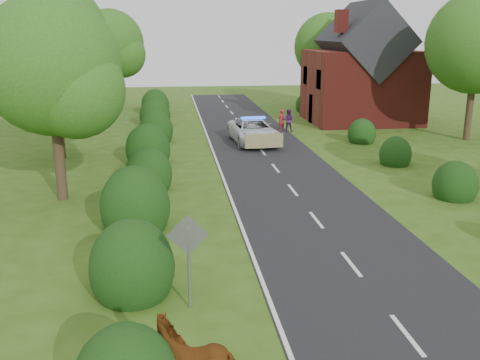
{
  "coord_description": "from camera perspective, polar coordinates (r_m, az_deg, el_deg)",
  "views": [
    {
      "loc": [
        -5.33,
        -10.5,
        6.89
      ],
      "look_at": [
        -2.73,
        9.4,
        1.3
      ],
      "focal_mm": 40.0,
      "sensor_mm": 36.0,
      "label": 1
    }
  ],
  "objects": [
    {
      "name": "ground",
      "position": [
        13.64,
        17.37,
        -15.55
      ],
      "size": [
        120.0,
        120.0,
        0.0
      ],
      "primitive_type": "plane",
      "color": "#315213"
    },
    {
      "name": "road",
      "position": [
        26.94,
        4.22,
        0.72
      ],
      "size": [
        6.0,
        70.0,
        0.02
      ],
      "primitive_type": "cube",
      "color": "black",
      "rests_on": "ground"
    },
    {
      "name": "road_markings",
      "position": [
        24.69,
        1.54,
        -0.59
      ],
      "size": [
        4.96,
        70.0,
        0.01
      ],
      "color": "white",
      "rests_on": "road"
    },
    {
      "name": "hedgerow_left",
      "position": [
        23.06,
        -10.11,
        -0.14
      ],
      "size": [
        2.75,
        50.41,
        3.0
      ],
      "color": "black",
      "rests_on": "ground"
    },
    {
      "name": "hedgerow_right",
      "position": [
        25.57,
        20.64,
        0.19
      ],
      "size": [
        2.1,
        45.78,
        2.1
      ],
      "color": "black",
      "rests_on": "ground"
    },
    {
      "name": "tree_left_a",
      "position": [
        22.84,
        -18.94,
        10.85
      ],
      "size": [
        5.74,
        5.6,
        8.38
      ],
      "color": "#332316",
      "rests_on": "ground"
    },
    {
      "name": "tree_left_b",
      "position": [
        30.98,
        -18.83,
        11.33
      ],
      "size": [
        5.74,
        5.6,
        8.07
      ],
      "color": "#332316",
      "rests_on": "ground"
    },
    {
      "name": "tree_left_c",
      "position": [
        41.0,
        -18.38,
        14.29
      ],
      "size": [
        6.97,
        6.8,
        10.22
      ],
      "color": "#332316",
      "rests_on": "ground"
    },
    {
      "name": "tree_left_d",
      "position": [
        50.6,
        -13.39,
        13.73
      ],
      "size": [
        6.15,
        6.0,
        8.89
      ],
      "color": "#332316",
      "rests_on": "ground"
    },
    {
      "name": "tree_right_c",
      "position": [
        50.53,
        9.62,
        13.59
      ],
      "size": [
        6.15,
        6.0,
        8.58
      ],
      "color": "#332316",
      "rests_on": "ground"
    },
    {
      "name": "road_sign",
      "position": [
        13.55,
        -5.52,
        -7.23
      ],
      "size": [
        1.06,
        0.08,
        2.53
      ],
      "color": "gray",
      "rests_on": "ground"
    },
    {
      "name": "house",
      "position": [
        43.23,
        12.87,
        11.06
      ],
      "size": [
        8.0,
        7.4,
        9.17
      ],
      "color": "maroon",
      "rests_on": "ground"
    },
    {
      "name": "police_van",
      "position": [
        34.14,
        1.42,
        5.23
      ],
      "size": [
        2.99,
        5.79,
        1.69
      ],
      "rotation": [
        0.0,
        0.0,
        0.08
      ],
      "color": "silver",
      "rests_on": "ground"
    },
    {
      "name": "pedestrian_red",
      "position": [
        38.58,
        4.42,
        6.38
      ],
      "size": [
        0.67,
        0.62,
        1.54
      ],
      "primitive_type": "imported",
      "rotation": [
        0.0,
        0.0,
        3.74
      ],
      "color": "maroon",
      "rests_on": "ground"
    },
    {
      "name": "pedestrian_purple",
      "position": [
        38.37,
        5.17,
        6.35
      ],
      "size": [
        0.94,
        0.84,
        1.59
      ],
      "primitive_type": "imported",
      "rotation": [
        0.0,
        0.0,
        2.77
      ],
      "color": "#4A1A59",
      "rests_on": "ground"
    }
  ]
}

